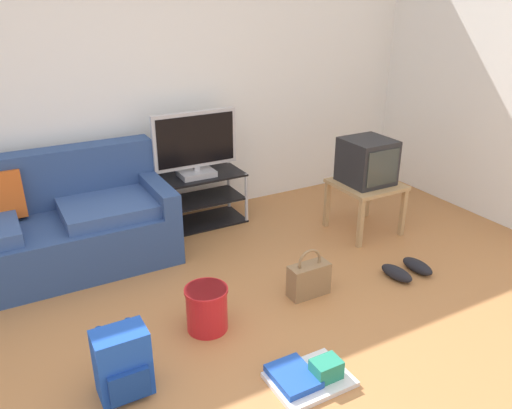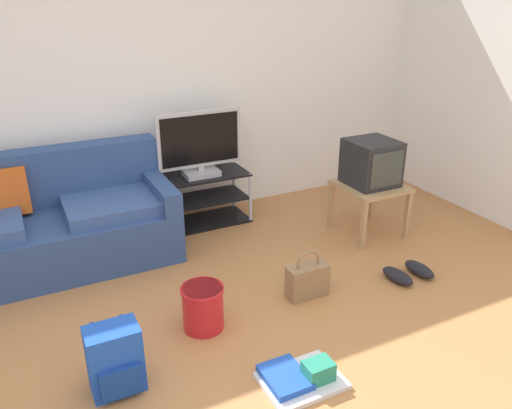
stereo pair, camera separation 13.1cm
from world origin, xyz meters
The scene contains 12 objects.
ground_plane centered at (0.00, 0.00, -0.01)m, with size 9.00×9.80×0.02m, color #B27542.
wall_back centered at (0.00, 2.45, 1.35)m, with size 9.00×0.10×2.70m, color white.
couch centered at (-0.78, 1.94, 0.32)m, with size 1.92×0.83×0.86m.
tv_stand centered at (0.57, 2.11, 0.24)m, with size 0.85×0.40×0.47m.
flat_tv centered at (0.57, 2.09, 0.76)m, with size 0.76×0.22×0.58m.
side_table centered at (1.81, 1.27, 0.38)m, with size 0.53×0.53×0.46m.
crt_tv centered at (1.81, 1.28, 0.65)m, with size 0.39×0.40×0.38m.
backpack centered at (-0.60, 0.33, 0.19)m, with size 0.28×0.26×0.39m.
handbag centered at (0.79, 0.64, 0.13)m, with size 0.30×0.13×0.36m.
cleaning_bucket centered at (0.01, 0.63, 0.16)m, with size 0.28×0.28×0.29m.
sneakers_pair centered at (1.60, 0.50, 0.04)m, with size 0.36×0.28×0.09m.
floor_tray centered at (0.30, -0.09, 0.04)m, with size 0.44×0.34×0.14m.
Camera 1 is at (-1.02, -1.87, 2.01)m, focal length 35.64 mm.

